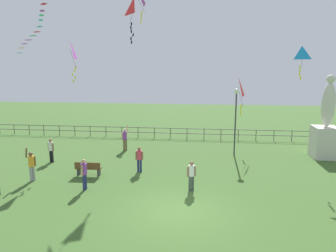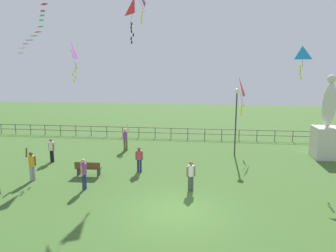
{
  "view_description": "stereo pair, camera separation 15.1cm",
  "coord_description": "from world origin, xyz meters",
  "px_view_note": "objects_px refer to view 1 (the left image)",
  "views": [
    {
      "loc": [
        0.98,
        -12.39,
        6.19
      ],
      "look_at": [
        -1.1,
        6.1,
        2.63
      ],
      "focal_mm": 32.79,
      "sensor_mm": 36.0,
      "label": 1
    },
    {
      "loc": [
        1.13,
        -12.38,
        6.19
      ],
      "look_at": [
        -1.1,
        6.1,
        2.63
      ],
      "focal_mm": 32.79,
      "sensor_mm": 36.0,
      "label": 2
    }
  ],
  "objects_px": {
    "park_bench": "(88,168)",
    "kite_0": "(70,51)",
    "lamppost": "(236,108)",
    "person_3": "(125,138)",
    "person_5": "(84,172)",
    "person_0": "(139,158)",
    "kite_3": "(134,8)",
    "person_2": "(191,174)",
    "person_4": "(51,149)",
    "statue_monument": "(326,131)",
    "kite_1": "(138,0)",
    "kite_2": "(301,55)",
    "kite_5": "(238,87)",
    "person_6": "(31,164)"
  },
  "relations": [
    {
      "from": "person_4",
      "to": "person_3",
      "type": "bearing_deg",
      "value": 39.66
    },
    {
      "from": "kite_1",
      "to": "kite_5",
      "type": "xyz_separation_m",
      "value": [
        7.22,
        1.1,
        -6.09
      ]
    },
    {
      "from": "lamppost",
      "to": "person_2",
      "type": "xyz_separation_m",
      "value": [
        -2.82,
        -6.84,
        -2.53
      ]
    },
    {
      "from": "park_bench",
      "to": "person_4",
      "type": "height_order",
      "value": "person_4"
    },
    {
      "from": "person_0",
      "to": "kite_1",
      "type": "distance_m",
      "value": 11.18
    },
    {
      "from": "person_5",
      "to": "kite_2",
      "type": "height_order",
      "value": "kite_2"
    },
    {
      "from": "person_4",
      "to": "park_bench",
      "type": "bearing_deg",
      "value": -33.71
    },
    {
      "from": "kite_2",
      "to": "kite_1",
      "type": "bearing_deg",
      "value": 170.29
    },
    {
      "from": "kite_0",
      "to": "statue_monument",
      "type": "bearing_deg",
      "value": 5.23
    },
    {
      "from": "lamppost",
      "to": "person_5",
      "type": "relative_size",
      "value": 2.94
    },
    {
      "from": "kite_2",
      "to": "person_2",
      "type": "bearing_deg",
      "value": -139.08
    },
    {
      "from": "lamppost",
      "to": "person_5",
      "type": "bearing_deg",
      "value": -138.52
    },
    {
      "from": "park_bench",
      "to": "person_5",
      "type": "relative_size",
      "value": 0.93
    },
    {
      "from": "person_6",
      "to": "kite_3",
      "type": "xyz_separation_m",
      "value": [
        4.95,
        4.47,
        8.85
      ]
    },
    {
      "from": "person_2",
      "to": "kite_3",
      "type": "distance_m",
      "value": 10.87
    },
    {
      "from": "person_6",
      "to": "kite_2",
      "type": "distance_m",
      "value": 17.35
    },
    {
      "from": "statue_monument",
      "to": "person_5",
      "type": "distance_m",
      "value": 16.22
    },
    {
      "from": "person_5",
      "to": "kite_0",
      "type": "distance_m",
      "value": 9.08
    },
    {
      "from": "lamppost",
      "to": "person_0",
      "type": "relative_size",
      "value": 3.07
    },
    {
      "from": "lamppost",
      "to": "kite_0",
      "type": "xyz_separation_m",
      "value": [
        -11.17,
        -1.5,
        3.85
      ]
    },
    {
      "from": "person_3",
      "to": "person_4",
      "type": "height_order",
      "value": "person_3"
    },
    {
      "from": "statue_monument",
      "to": "kite_2",
      "type": "height_order",
      "value": "kite_2"
    },
    {
      "from": "park_bench",
      "to": "kite_0",
      "type": "height_order",
      "value": "kite_0"
    },
    {
      "from": "person_6",
      "to": "kite_2",
      "type": "height_order",
      "value": "kite_2"
    },
    {
      "from": "person_2",
      "to": "person_4",
      "type": "relative_size",
      "value": 0.98
    },
    {
      "from": "person_0",
      "to": "person_3",
      "type": "distance_m",
      "value": 5.11
    },
    {
      "from": "kite_3",
      "to": "kite_5",
      "type": "distance_m",
      "value": 9.39
    },
    {
      "from": "statue_monument",
      "to": "kite_3",
      "type": "xyz_separation_m",
      "value": [
        -12.81,
        -2.05,
        7.96
      ]
    },
    {
      "from": "person_5",
      "to": "person_6",
      "type": "distance_m",
      "value": 3.47
    },
    {
      "from": "person_3",
      "to": "kite_3",
      "type": "xyz_separation_m",
      "value": [
        1.42,
        -2.3,
        8.83
      ]
    },
    {
      "from": "kite_1",
      "to": "person_6",
      "type": "bearing_deg",
      "value": -123.21
    },
    {
      "from": "person_0",
      "to": "kite_1",
      "type": "xyz_separation_m",
      "value": [
        -0.93,
        5.04,
        9.93
      ]
    },
    {
      "from": "person_5",
      "to": "lamppost",
      "type": "bearing_deg",
      "value": 41.48
    },
    {
      "from": "lamppost",
      "to": "person_3",
      "type": "height_order",
      "value": "lamppost"
    },
    {
      "from": "statue_monument",
      "to": "kite_2",
      "type": "xyz_separation_m",
      "value": [
        -2.38,
        -1.21,
        5.11
      ]
    },
    {
      "from": "lamppost",
      "to": "kite_2",
      "type": "xyz_separation_m",
      "value": [
        3.77,
        -1.12,
        3.54
      ]
    },
    {
      "from": "person_0",
      "to": "kite_2",
      "type": "relative_size",
      "value": 0.76
    },
    {
      "from": "park_bench",
      "to": "person_5",
      "type": "xyz_separation_m",
      "value": [
        0.56,
        -1.98,
        0.47
      ]
    },
    {
      "from": "person_2",
      "to": "kite_1",
      "type": "height_order",
      "value": "kite_1"
    },
    {
      "from": "kite_1",
      "to": "kite_5",
      "type": "distance_m",
      "value": 9.5
    },
    {
      "from": "person_3",
      "to": "person_4",
      "type": "bearing_deg",
      "value": -140.34
    },
    {
      "from": "person_0",
      "to": "person_3",
      "type": "height_order",
      "value": "person_3"
    },
    {
      "from": "park_bench",
      "to": "kite_0",
      "type": "distance_m",
      "value": 8.17
    },
    {
      "from": "statue_monument",
      "to": "person_4",
      "type": "bearing_deg",
      "value": -170.23
    },
    {
      "from": "park_bench",
      "to": "person_0",
      "type": "distance_m",
      "value": 3.01
    },
    {
      "from": "kite_2",
      "to": "kite_3",
      "type": "xyz_separation_m",
      "value": [
        -10.44,
        -0.84,
        2.85
      ]
    },
    {
      "from": "park_bench",
      "to": "kite_1",
      "type": "relative_size",
      "value": 0.74
    },
    {
      "from": "statue_monument",
      "to": "kite_0",
      "type": "bearing_deg",
      "value": -174.77
    },
    {
      "from": "kite_1",
      "to": "kite_5",
      "type": "relative_size",
      "value": 0.7
    },
    {
      "from": "park_bench",
      "to": "kite_0",
      "type": "bearing_deg",
      "value": 121.52
    }
  ]
}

